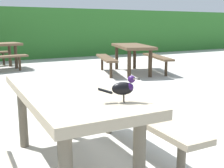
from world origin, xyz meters
TOP-DOWN VIEW (x-y plane):
  - ground_plane at (0.00, 0.00)m, footprint 60.00×60.00m
  - picnic_table_foreground at (-0.10, 0.01)m, footprint 1.73×1.82m
  - bird_grackle at (0.08, -0.60)m, footprint 0.27×0.14m
  - picnic_table_far_centre at (3.25, 4.18)m, footprint 2.12×2.14m

SIDE VIEW (x-z plane):
  - ground_plane at x=0.00m, z-range 0.00..0.00m
  - picnic_table_foreground at x=-0.10m, z-range 0.19..0.93m
  - picnic_table_far_centre at x=3.25m, z-range 0.19..0.93m
  - bird_grackle at x=0.08m, z-range 0.75..0.94m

